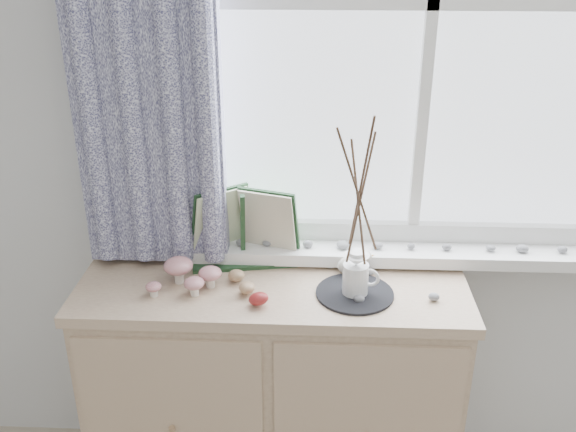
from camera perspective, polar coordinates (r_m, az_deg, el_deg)
The scene contains 8 objects.
sideboard at distance 2.23m, azimuth -1.28°, elevation -15.43°, with size 1.20×0.45×0.85m.
botanical_book at distance 2.01m, azimuth -4.09°, elevation -1.27°, with size 0.39×0.13×0.27m, color #1C3B1F, non-canonical shape.
toadstool_cluster at distance 1.97m, azimuth -8.97°, elevation -5.05°, with size 0.22×0.15×0.08m.
wooden_eggs at distance 1.92m, azimuth -3.66°, elevation -6.33°, with size 0.13×0.17×0.06m.
songbird_figurine at distance 2.03m, azimuth 5.83°, elevation -4.22°, with size 0.14×0.06×0.07m, color beige, non-canonical shape.
crocheted_doily at distance 1.93m, azimuth 5.95°, elevation -6.86°, with size 0.23×0.23×0.01m, color black.
twig_pitcher at distance 1.79m, azimuth 6.41°, elevation 2.20°, with size 0.25×0.25×0.58m.
sideboard_pebbles at distance 1.98m, azimuth 7.49°, elevation -5.88°, with size 0.33×0.23×0.02m.
Camera 1 is at (-0.02, 0.05, 1.86)m, focal length 40.00 mm.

